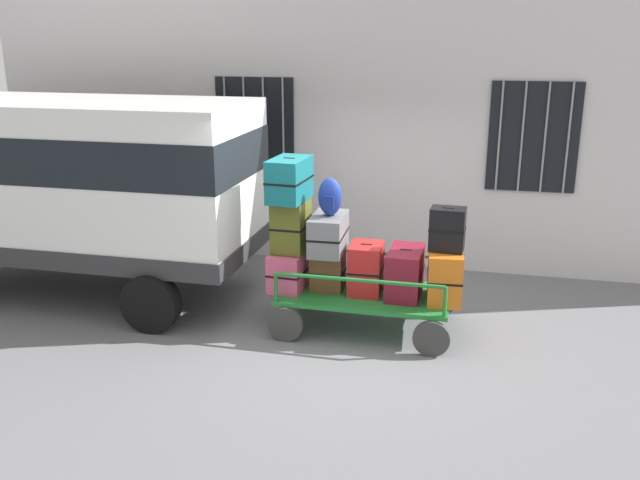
{
  "coord_description": "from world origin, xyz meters",
  "views": [
    {
      "loc": [
        1.53,
        -7.35,
        3.37
      ],
      "look_at": [
        -0.24,
        0.07,
        1.05
      ],
      "focal_mm": 38.4,
      "sensor_mm": 36.0,
      "label": 1
    }
  ],
  "objects_px": {
    "luggage_cart": "(366,299)",
    "suitcase_right_bottom": "(445,276)",
    "suitcase_midleft_middle": "(328,234)",
    "suitcase_center_bottom": "(366,269)",
    "backpack": "(330,197)",
    "van": "(69,177)",
    "suitcase_midright_bottom": "(405,273)",
    "suitcase_left_middle": "(291,225)",
    "suitcase_left_top": "(289,180)",
    "suitcase_right_middle": "(447,229)",
    "suitcase_left_bottom": "(291,268)",
    "suitcase_midleft_bottom": "(328,271)"
  },
  "relations": [
    {
      "from": "suitcase_center_bottom",
      "to": "suitcase_right_middle",
      "type": "xyz_separation_m",
      "value": [
        0.9,
        -0.0,
        0.54
      ]
    },
    {
      "from": "luggage_cart",
      "to": "suitcase_left_bottom",
      "type": "xyz_separation_m",
      "value": [
        -0.9,
        -0.0,
        0.31
      ]
    },
    {
      "from": "suitcase_center_bottom",
      "to": "suitcase_midright_bottom",
      "type": "distance_m",
      "value": 0.45
    },
    {
      "from": "suitcase_left_bottom",
      "to": "suitcase_right_middle",
      "type": "relative_size",
      "value": 1.51
    },
    {
      "from": "van",
      "to": "suitcase_center_bottom",
      "type": "distance_m",
      "value": 4.05
    },
    {
      "from": "suitcase_center_bottom",
      "to": "suitcase_right_middle",
      "type": "bearing_deg",
      "value": -0.23
    },
    {
      "from": "suitcase_left_top",
      "to": "suitcase_midleft_bottom",
      "type": "relative_size",
      "value": 1.46
    },
    {
      "from": "luggage_cart",
      "to": "suitcase_right_middle",
      "type": "distance_m",
      "value": 1.29
    },
    {
      "from": "suitcase_center_bottom",
      "to": "backpack",
      "type": "xyz_separation_m",
      "value": [
        -0.43,
        -0.02,
        0.83
      ]
    },
    {
      "from": "suitcase_midleft_middle",
      "to": "suitcase_midright_bottom",
      "type": "bearing_deg",
      "value": 0.75
    },
    {
      "from": "suitcase_midright_bottom",
      "to": "suitcase_right_middle",
      "type": "distance_m",
      "value": 0.72
    },
    {
      "from": "backpack",
      "to": "suitcase_midright_bottom",
      "type": "bearing_deg",
      "value": 2.95
    },
    {
      "from": "suitcase_midright_bottom",
      "to": "suitcase_midleft_bottom",
      "type": "bearing_deg",
      "value": -177.73
    },
    {
      "from": "suitcase_midleft_middle",
      "to": "suitcase_center_bottom",
      "type": "relative_size",
      "value": 1.18
    },
    {
      "from": "suitcase_left_bottom",
      "to": "suitcase_center_bottom",
      "type": "distance_m",
      "value": 0.91
    },
    {
      "from": "suitcase_left_middle",
      "to": "suitcase_midleft_middle",
      "type": "bearing_deg",
      "value": -0.81
    },
    {
      "from": "suitcase_left_top",
      "to": "suitcase_right_bottom",
      "type": "distance_m",
      "value": 2.07
    },
    {
      "from": "luggage_cart",
      "to": "suitcase_midright_bottom",
      "type": "height_order",
      "value": "suitcase_midright_bottom"
    },
    {
      "from": "suitcase_left_middle",
      "to": "suitcase_left_top",
      "type": "distance_m",
      "value": 0.56
    },
    {
      "from": "luggage_cart",
      "to": "suitcase_midleft_bottom",
      "type": "xyz_separation_m",
      "value": [
        -0.45,
        -0.02,
        0.31
      ]
    },
    {
      "from": "suitcase_midleft_middle",
      "to": "suitcase_midright_bottom",
      "type": "relative_size",
      "value": 1.0
    },
    {
      "from": "suitcase_left_top",
      "to": "suitcase_right_middle",
      "type": "bearing_deg",
      "value": 0.63
    },
    {
      "from": "suitcase_left_middle",
      "to": "suitcase_right_bottom",
      "type": "bearing_deg",
      "value": -1.54
    },
    {
      "from": "suitcase_center_bottom",
      "to": "backpack",
      "type": "relative_size",
      "value": 1.35
    },
    {
      "from": "luggage_cart",
      "to": "suitcase_midleft_middle",
      "type": "distance_m",
      "value": 0.89
    },
    {
      "from": "suitcase_midright_bottom",
      "to": "backpack",
      "type": "xyz_separation_m",
      "value": [
        -0.88,
        -0.05,
        0.85
      ]
    },
    {
      "from": "suitcase_left_middle",
      "to": "suitcase_midleft_bottom",
      "type": "xyz_separation_m",
      "value": [
        0.45,
        -0.03,
        -0.53
      ]
    },
    {
      "from": "suitcase_left_middle",
      "to": "backpack",
      "type": "height_order",
      "value": "backpack"
    },
    {
      "from": "luggage_cart",
      "to": "backpack",
      "type": "bearing_deg",
      "value": -175.85
    },
    {
      "from": "suitcase_midleft_middle",
      "to": "suitcase_center_bottom",
      "type": "height_order",
      "value": "suitcase_midleft_middle"
    },
    {
      "from": "suitcase_left_middle",
      "to": "suitcase_left_top",
      "type": "height_order",
      "value": "suitcase_left_top"
    },
    {
      "from": "luggage_cart",
      "to": "suitcase_left_top",
      "type": "relative_size",
      "value": 3.03
    },
    {
      "from": "luggage_cart",
      "to": "suitcase_midleft_middle",
      "type": "height_order",
      "value": "suitcase_midleft_middle"
    },
    {
      "from": "suitcase_right_middle",
      "to": "backpack",
      "type": "height_order",
      "value": "backpack"
    },
    {
      "from": "luggage_cart",
      "to": "suitcase_right_middle",
      "type": "relative_size",
      "value": 4.19
    },
    {
      "from": "suitcase_left_middle",
      "to": "backpack",
      "type": "xyz_separation_m",
      "value": [
        0.47,
        -0.04,
        0.37
      ]
    },
    {
      "from": "suitcase_center_bottom",
      "to": "backpack",
      "type": "bearing_deg",
      "value": -177.38
    },
    {
      "from": "van",
      "to": "suitcase_left_bottom",
      "type": "xyz_separation_m",
      "value": [
        3.05,
        -0.27,
        -0.91
      ]
    },
    {
      "from": "suitcase_left_bottom",
      "to": "suitcase_midleft_middle",
      "type": "bearing_deg",
      "value": 0.8
    },
    {
      "from": "suitcase_right_middle",
      "to": "suitcase_right_bottom",
      "type": "bearing_deg",
      "value": -90.0
    },
    {
      "from": "suitcase_midright_bottom",
      "to": "suitcase_right_bottom",
      "type": "height_order",
      "value": "suitcase_right_bottom"
    },
    {
      "from": "luggage_cart",
      "to": "suitcase_center_bottom",
      "type": "xyz_separation_m",
      "value": [
        0.0,
        -0.01,
        0.38
      ]
    },
    {
      "from": "suitcase_left_bottom",
      "to": "suitcase_right_bottom",
      "type": "relative_size",
      "value": 1.18
    },
    {
      "from": "suitcase_midleft_middle",
      "to": "van",
      "type": "bearing_deg",
      "value": 175.73
    },
    {
      "from": "suitcase_midleft_middle",
      "to": "backpack",
      "type": "relative_size",
      "value": 1.6
    },
    {
      "from": "suitcase_left_top",
      "to": "backpack",
      "type": "bearing_deg",
      "value": 0.45
    },
    {
      "from": "suitcase_left_bottom",
      "to": "suitcase_midright_bottom",
      "type": "xyz_separation_m",
      "value": [
        1.35,
        0.02,
        0.05
      ]
    },
    {
      "from": "suitcase_left_bottom",
      "to": "suitcase_midright_bottom",
      "type": "relative_size",
      "value": 1.05
    },
    {
      "from": "suitcase_left_top",
      "to": "suitcase_right_bottom",
      "type": "bearing_deg",
      "value": -0.16
    },
    {
      "from": "luggage_cart",
      "to": "suitcase_right_bottom",
      "type": "xyz_separation_m",
      "value": [
        0.9,
        -0.04,
        0.38
      ]
    }
  ]
}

